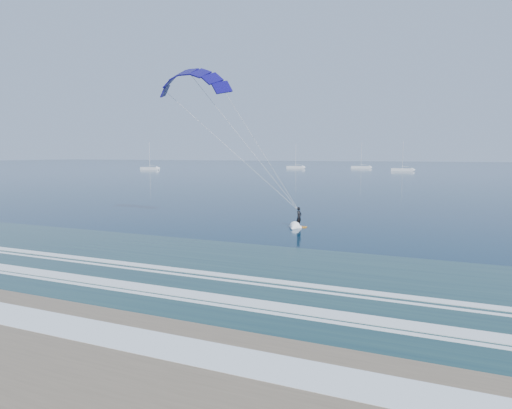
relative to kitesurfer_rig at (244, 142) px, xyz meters
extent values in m
cube|color=#1E423F|center=(-4.42, -17.57, -8.41)|extent=(600.00, 22.00, 0.03)
cube|color=white|center=(-4.42, -20.07, -8.39)|extent=(600.00, 1.10, 0.07)
cube|color=white|center=(-4.42, -16.07, -8.39)|extent=(600.00, 0.70, 0.07)
cube|color=orange|center=(4.49, 3.33, -8.38)|extent=(1.56, 0.50, 0.09)
imported|color=black|center=(4.49, 3.33, -7.37)|extent=(0.63, 0.80, 1.92)
cone|color=white|center=(4.34, 2.03, -8.34)|extent=(1.31, 1.74, 1.10)
cube|color=silver|center=(-112.02, 135.17, -7.82)|extent=(9.43, 2.40, 1.20)
cylinder|color=silver|center=(-112.02, 135.17, -1.46)|extent=(0.18, 0.18, 11.52)
cylinder|color=silver|center=(-110.82, 135.17, -6.42)|extent=(2.60, 0.12, 0.12)
cube|color=silver|center=(-56.02, 180.79, -7.82)|extent=(9.06, 2.40, 1.20)
cylinder|color=silver|center=(-56.02, 180.79, -1.63)|extent=(0.18, 0.18, 11.19)
cylinder|color=silver|center=(-54.82, 180.79, -6.42)|extent=(2.60, 0.12, 0.12)
cube|color=silver|center=(-25.44, 193.63, -7.82)|extent=(9.80, 2.40, 1.20)
cylinder|color=silver|center=(-25.44, 193.63, -1.29)|extent=(0.18, 0.18, 11.87)
cylinder|color=silver|center=(-24.24, 193.63, -6.42)|extent=(2.60, 0.12, 0.12)
cube|color=silver|center=(-2.25, 163.44, -7.82)|extent=(9.09, 2.40, 1.20)
cylinder|color=silver|center=(-2.25, 163.44, -1.54)|extent=(0.18, 0.18, 11.36)
cylinder|color=silver|center=(-1.05, 163.44, -6.42)|extent=(2.60, 0.12, 0.12)
camera|label=1|loc=(18.69, -39.78, -1.13)|focal=32.00mm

